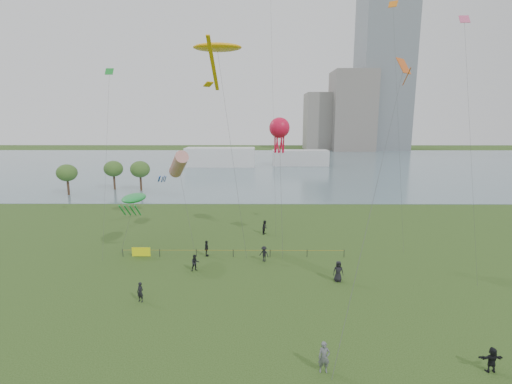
{
  "coord_description": "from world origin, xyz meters",
  "views": [
    {
      "loc": [
        0.21,
        -23.84,
        14.54
      ],
      "look_at": [
        0.0,
        10.0,
        8.0
      ],
      "focal_mm": 26.0,
      "sensor_mm": 36.0,
      "label": 1
    }
  ],
  "objects_px": {
    "fence": "(177,252)",
    "kite_octopus": "(279,128)",
    "kite_flyer": "(324,357)",
    "kite_stingray": "(217,48)"
  },
  "relations": [
    {
      "from": "fence",
      "to": "kite_octopus",
      "type": "relative_size",
      "value": 1.61
    },
    {
      "from": "kite_flyer",
      "to": "kite_stingray",
      "type": "bearing_deg",
      "value": 111.97
    },
    {
      "from": "fence",
      "to": "kite_octopus",
      "type": "bearing_deg",
      "value": 25.19
    },
    {
      "from": "fence",
      "to": "kite_octopus",
      "type": "distance_m",
      "value": 18.08
    },
    {
      "from": "kite_stingray",
      "to": "fence",
      "type": "bearing_deg",
      "value": -136.93
    },
    {
      "from": "kite_flyer",
      "to": "kite_octopus",
      "type": "relative_size",
      "value": 0.13
    },
    {
      "from": "kite_stingray",
      "to": "kite_octopus",
      "type": "height_order",
      "value": "kite_stingray"
    },
    {
      "from": "fence",
      "to": "kite_flyer",
      "type": "bearing_deg",
      "value": -55.81
    },
    {
      "from": "fence",
      "to": "kite_flyer",
      "type": "relative_size",
      "value": 12.7
    },
    {
      "from": "kite_flyer",
      "to": "kite_stingray",
      "type": "height_order",
      "value": "kite_stingray"
    }
  ]
}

